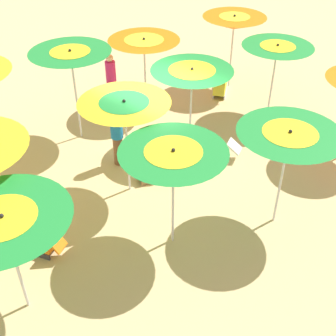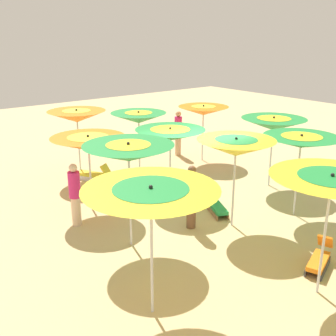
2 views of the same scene
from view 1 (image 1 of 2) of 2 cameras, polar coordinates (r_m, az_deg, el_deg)
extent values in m
cube|color=#D1B57F|center=(11.31, -0.90, 0.57)|extent=(39.13, 39.13, 0.04)
cylinder|color=silver|center=(14.74, 8.08, 14.06)|extent=(0.05, 0.05, 2.09)
cone|color=orange|center=(14.37, 8.45, 17.89)|extent=(1.94, 1.94, 0.39)
cone|color=yellow|center=(14.33, 8.49, 18.29)|extent=(0.94, 0.94, 0.19)
sphere|color=black|center=(14.30, 8.53, 18.74)|extent=(0.07, 0.07, 0.07)
cylinder|color=silver|center=(13.32, -2.94, 11.44)|extent=(0.05, 0.05, 1.93)
cone|color=orange|center=(12.93, -3.07, 15.29)|extent=(2.02, 2.02, 0.38)
cone|color=yellow|center=(12.90, -3.09, 15.67)|extent=(1.11, 1.11, 0.21)
sphere|color=black|center=(12.85, -3.11, 16.20)|extent=(0.07, 0.07, 0.07)
cylinder|color=silver|center=(12.01, -11.62, 8.56)|extent=(0.05, 0.05, 2.26)
cone|color=#1E8C38|center=(11.53, -12.31, 13.49)|extent=(2.04, 2.04, 0.38)
cone|color=yellow|center=(11.49, -12.38, 13.96)|extent=(0.99, 0.99, 0.19)
sphere|color=black|center=(11.44, -12.46, 14.50)|extent=(0.07, 0.07, 0.07)
cylinder|color=silver|center=(13.26, 13.15, 10.35)|extent=(0.05, 0.05, 1.92)
cone|color=#1E8C38|center=(12.87, 13.75, 14.17)|extent=(1.95, 1.95, 0.37)
cone|color=yellow|center=(12.83, 13.82, 14.58)|extent=(0.96, 0.96, 0.18)
sphere|color=black|center=(12.79, 13.89, 15.05)|extent=(0.07, 0.07, 0.07)
cylinder|color=silver|center=(11.53, 2.90, 7.22)|extent=(0.05, 0.05, 1.96)
cone|color=#1E8C38|center=(11.08, 3.06, 11.64)|extent=(2.03, 2.03, 0.34)
cone|color=yellow|center=(11.04, 3.07, 12.01)|extent=(1.15, 1.15, 0.19)
sphere|color=black|center=(10.99, 3.09, 12.57)|extent=(0.07, 0.07, 0.07)
cylinder|color=silver|center=(9.90, -5.21, 2.00)|extent=(0.05, 0.05, 2.09)
cone|color=yellow|center=(9.34, -5.56, 7.26)|extent=(1.94, 1.94, 0.42)
cone|color=#1E8C38|center=(9.29, -5.60, 7.81)|extent=(1.04, 1.04, 0.23)
sphere|color=black|center=(9.22, -5.65, 8.56)|extent=(0.07, 0.07, 0.07)
cylinder|color=silver|center=(9.31, 14.19, -1.89)|extent=(0.05, 0.05, 2.04)
cone|color=#1E8C38|center=(8.73, 15.18, 3.32)|extent=(2.03, 2.03, 0.38)
cone|color=yellow|center=(8.68, 15.28, 3.86)|extent=(1.05, 1.05, 0.20)
sphere|color=black|center=(8.62, 15.41, 4.54)|extent=(0.07, 0.07, 0.07)
cylinder|color=silver|center=(8.57, 0.63, -4.39)|extent=(0.05, 0.05, 2.06)
cone|color=#1E8C38|center=(7.92, 0.68, 1.21)|extent=(1.99, 1.99, 0.31)
cone|color=yellow|center=(7.88, 0.69, 1.68)|extent=(1.05, 1.05, 0.16)
sphere|color=black|center=(7.82, 0.69, 2.31)|extent=(0.07, 0.07, 0.07)
cylinder|color=silver|center=(7.91, -18.68, -12.15)|extent=(0.05, 0.05, 1.91)
cone|color=#1E8C38|center=(7.25, -20.15, -7.15)|extent=(2.13, 2.13, 0.42)
cone|color=yellow|center=(7.18, -20.33, -6.51)|extent=(1.06, 1.06, 0.21)
sphere|color=black|center=(7.09, -20.55, -5.76)|extent=(0.07, 0.07, 0.07)
cube|color=#333338|center=(9.37, -17.20, -10.20)|extent=(0.34, 0.85, 0.14)
cube|color=#333338|center=(9.53, -16.13, -8.95)|extent=(0.34, 0.85, 0.14)
cube|color=orange|center=(9.36, -16.79, -9.06)|extent=(0.60, 0.94, 0.10)
cube|color=orange|center=(8.94, -14.06, -9.14)|extent=(0.39, 0.37, 0.36)
cube|color=olive|center=(10.67, -1.00, -1.39)|extent=(0.89, 0.45, 0.14)
cube|color=olive|center=(10.90, -1.65, -0.45)|extent=(0.89, 0.45, 0.14)
cube|color=green|center=(10.71, -1.34, -0.41)|extent=(1.01, 0.71, 0.10)
cube|color=green|center=(10.75, 1.64, 1.52)|extent=(0.40, 0.41, 0.46)
cube|color=#333338|center=(11.53, 5.28, 1.73)|extent=(0.30, 0.83, 0.14)
cube|color=#333338|center=(11.81, 5.81, 2.66)|extent=(0.30, 0.83, 0.14)
cube|color=white|center=(11.60, 5.58, 2.69)|extent=(0.61, 0.93, 0.10)
cube|color=white|center=(11.39, 8.47, 2.74)|extent=(0.45, 0.45, 0.28)
cube|color=silver|center=(14.66, 6.02, 9.89)|extent=(0.88, 0.51, 0.14)
cube|color=silver|center=(14.64, 7.40, 9.74)|extent=(0.88, 0.51, 0.14)
cube|color=yellow|center=(14.59, 6.74, 10.24)|extent=(1.03, 0.78, 0.10)
cube|color=yellow|center=(13.96, 6.53, 9.96)|extent=(0.40, 0.43, 0.37)
cylinder|color=brown|center=(11.14, -6.39, 2.25)|extent=(0.24, 0.24, 0.78)
cylinder|color=#1972BF|center=(10.74, -6.65, 5.46)|extent=(0.30, 0.30, 0.68)
sphere|color=brown|center=(10.52, -6.82, 7.54)|extent=(0.21, 0.21, 0.21)
cylinder|color=beige|center=(13.69, -7.11, 9.25)|extent=(0.24, 0.24, 0.78)
cylinder|color=#D82672|center=(13.37, -7.35, 12.02)|extent=(0.30, 0.30, 0.68)
sphere|color=beige|center=(13.19, -7.50, 13.78)|extent=(0.21, 0.21, 0.21)
camera|label=2|loc=(13.42, -55.36, 13.85)|focal=43.86mm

